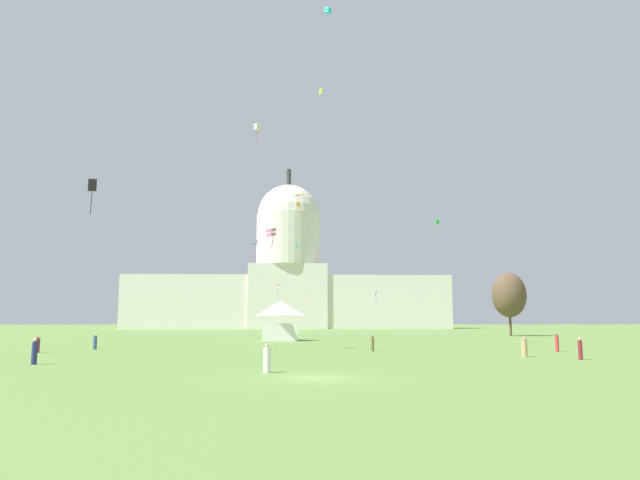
% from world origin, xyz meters
% --- Properties ---
extents(ground_plane, '(800.00, 800.00, 0.00)m').
position_xyz_m(ground_plane, '(0.00, 0.00, 0.00)').
color(ground_plane, olive).
extents(capitol_building, '(119.16, 23.94, 60.53)m').
position_xyz_m(capitol_building, '(-2.96, 188.38, 18.32)').
color(capitol_building, silver).
rests_on(capitol_building, ground_plane).
extents(event_tent, '(5.52, 6.41, 5.96)m').
position_xyz_m(event_tent, '(-3.01, 57.70, 3.04)').
color(event_tent, white).
rests_on(event_tent, ground_plane).
extents(tree_east_near, '(9.46, 9.46, 12.31)m').
position_xyz_m(tree_east_near, '(41.22, 81.73, 7.92)').
color(tree_east_near, brown).
rests_on(tree_east_near, ground_plane).
extents(person_tan_mid_right, '(0.57, 0.57, 1.67)m').
position_xyz_m(person_tan_mid_right, '(18.20, 17.23, 0.75)').
color(person_tan_mid_right, tan).
rests_on(person_tan_mid_right, ground_plane).
extents(person_red_deep_crowd, '(0.49, 0.49, 1.77)m').
position_xyz_m(person_red_deep_crowd, '(24.60, 25.13, 0.82)').
color(person_red_deep_crowd, red).
rests_on(person_red_deep_crowd, ground_plane).
extents(person_maroon_edge_east, '(0.61, 0.61, 1.57)m').
position_xyz_m(person_maroon_edge_east, '(-25.27, 25.48, 0.70)').
color(person_maroon_edge_east, maroon).
rests_on(person_maroon_edge_east, ground_plane).
extents(person_white_mid_left, '(0.50, 0.50, 1.69)m').
position_xyz_m(person_white_mid_left, '(-2.70, 3.21, 0.76)').
color(person_white_mid_left, silver).
rests_on(person_white_mid_left, ground_plane).
extents(person_navy_back_center, '(0.45, 0.45, 1.80)m').
position_xyz_m(person_navy_back_center, '(-19.10, 10.41, 0.83)').
color(person_navy_back_center, navy).
rests_on(person_navy_back_center, ground_plane).
extents(person_denim_lawn_far_left, '(0.53, 0.53, 1.60)m').
position_xyz_m(person_denim_lawn_far_left, '(-21.92, 31.64, 0.73)').
color(person_denim_lawn_far_left, '#3D5684').
rests_on(person_denim_lawn_far_left, ground_plane).
extents(person_maroon_back_right, '(0.46, 0.46, 1.71)m').
position_xyz_m(person_maroon_back_right, '(21.09, 13.41, 0.80)').
color(person_maroon_back_right, maroon).
rests_on(person_maroon_back_right, ground_plane).
extents(person_olive_near_tree_west, '(0.49, 0.49, 1.59)m').
position_xyz_m(person_olive_near_tree_west, '(6.66, 26.60, 0.74)').
color(person_olive_near_tree_west, olive).
rests_on(person_olive_near_tree_west, ground_plane).
extents(kite_blue_mid, '(1.59, 1.02, 3.54)m').
position_xyz_m(kite_blue_mid, '(-9.13, 87.40, 17.73)').
color(kite_blue_mid, blue).
extents(kite_pink_low, '(1.52, 1.16, 3.83)m').
position_xyz_m(kite_pink_low, '(4.23, 157.74, 11.41)').
color(kite_pink_low, pink).
extents(kite_black_low, '(0.92, 0.23, 3.93)m').
position_xyz_m(kite_black_low, '(-23.02, 31.48, 17.28)').
color(kite_black_low, black).
extents(kite_orange_high, '(1.01, 0.76, 1.27)m').
position_xyz_m(kite_orange_high, '(0.30, 144.68, 38.28)').
color(kite_orange_high, orange).
extents(kite_red_low, '(1.66, 1.56, 3.13)m').
position_xyz_m(kite_red_low, '(-5.73, 139.55, 12.84)').
color(kite_red_low, red).
extents(kite_turquoise_mid, '(0.75, 0.63, 2.76)m').
position_xyz_m(kite_turquoise_mid, '(-0.40, 109.14, 21.08)').
color(kite_turquoise_mid, teal).
extents(kite_gold_mid, '(1.81, 1.47, 3.85)m').
position_xyz_m(kite_gold_mid, '(-0.60, 52.00, 20.70)').
color(kite_gold_mid, gold).
extents(kite_violet_low, '(0.62, 0.97, 2.85)m').
position_xyz_m(kite_violet_low, '(18.50, 106.43, 9.20)').
color(kite_violet_low, purple).
extents(kite_lime_high, '(0.84, 0.59, 2.89)m').
position_xyz_m(kite_lime_high, '(4.69, 92.90, 53.45)').
color(kite_lime_high, '#8CD133').
extents(kite_green_mid, '(1.06, 1.10, 3.56)m').
position_xyz_m(kite_green_mid, '(34.37, 109.86, 27.14)').
color(kite_green_mid, green).
extents(kite_magenta_mid, '(0.73, 0.68, 0.95)m').
position_xyz_m(kite_magenta_mid, '(-12.80, 155.65, 28.13)').
color(kite_magenta_mid, '#D1339E').
extents(kite_white_high, '(1.41, 1.41, 4.37)m').
position_xyz_m(kite_white_high, '(-9.46, 95.26, 45.91)').
color(kite_white_high, white).
extents(kite_cyan_high, '(0.96, 0.95, 0.80)m').
position_xyz_m(kite_cyan_high, '(2.86, 35.23, 40.55)').
color(kite_cyan_high, '#33BCDB').
extents(kite_blue_mid_b, '(1.94, 1.76, 0.35)m').
position_xyz_m(kite_blue_mid_b, '(26.00, 150.50, 24.65)').
color(kite_blue_mid_b, blue).
extents(kite_pink_low_b, '(1.10, 1.10, 2.21)m').
position_xyz_m(kite_pink_low_b, '(-3.54, 29.49, 12.20)').
color(kite_pink_low_b, pink).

